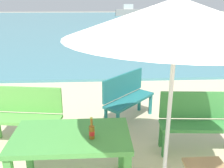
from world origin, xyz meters
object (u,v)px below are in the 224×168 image
(swimmer_person, at_px, (164,43))
(bench_green_left, at_px, (199,119))
(beer_bottle_amber, at_px, (92,131))
(bench_teal_center, at_px, (127,95))
(picnic_table_green, at_px, (72,142))
(boat_sailboat, at_px, (130,11))
(bench_green_right, at_px, (25,112))
(patio_umbrella, at_px, (177,18))

(swimmer_person, bearing_deg, bench_green_left, -101.70)
(bench_green_left, relative_size, swimmer_person, 2.98)
(beer_bottle_amber, height_order, bench_green_left, beer_bottle_amber)
(bench_teal_center, bearing_deg, swimmer_person, 70.42)
(picnic_table_green, relative_size, swimmer_person, 3.41)
(bench_teal_center, relative_size, bench_green_left, 0.92)
(beer_bottle_amber, height_order, boat_sailboat, boat_sailboat)
(bench_green_right, bearing_deg, boat_sailboat, 80.08)
(beer_bottle_amber, distance_m, swimmer_person, 10.71)
(bench_teal_center, height_order, boat_sailboat, boat_sailboat)
(picnic_table_green, distance_m, bench_green_left, 2.02)
(picnic_table_green, height_order, bench_green_left, bench_green_left)
(bench_green_right, bearing_deg, bench_teal_center, 21.25)
(picnic_table_green, height_order, patio_umbrella, patio_umbrella)
(beer_bottle_amber, xyz_separation_m, bench_teal_center, (0.64, 1.90, -0.31))
(beer_bottle_amber, bearing_deg, swimmer_person, 70.63)
(bench_green_right, height_order, boat_sailboat, boat_sailboat)
(boat_sailboat, bearing_deg, picnic_table_green, -98.42)
(patio_umbrella, relative_size, swimmer_person, 5.61)
(bench_green_left, xyz_separation_m, bench_green_right, (-2.75, 0.38, 0.00))
(picnic_table_green, bearing_deg, patio_umbrella, -17.40)
(picnic_table_green, height_order, bench_teal_center, bench_teal_center)
(picnic_table_green, xyz_separation_m, bench_teal_center, (0.89, 1.80, -0.11))
(swimmer_person, bearing_deg, boat_sailboat, 86.00)
(swimmer_person, bearing_deg, bench_green_right, -117.78)
(patio_umbrella, height_order, boat_sailboat, patio_umbrella)
(beer_bottle_amber, height_order, bench_green_right, beer_bottle_amber)
(picnic_table_green, bearing_deg, boat_sailboat, 81.58)
(picnic_table_green, xyz_separation_m, bench_green_left, (1.88, 0.73, -0.11))
(beer_bottle_amber, xyz_separation_m, patio_umbrella, (0.81, -0.23, 1.26))
(bench_green_right, distance_m, swimmer_person, 10.02)
(picnic_table_green, relative_size, boat_sailboat, 0.28)
(patio_umbrella, height_order, bench_teal_center, patio_umbrella)
(patio_umbrella, bearing_deg, beer_bottle_amber, 164.23)
(picnic_table_green, bearing_deg, bench_green_right, 128.04)
(bench_green_right, xyz_separation_m, swimmer_person, (4.67, 8.86, -0.30))
(patio_umbrella, xyz_separation_m, boat_sailboat, (4.81, 40.03, -1.38))
(bench_teal_center, relative_size, boat_sailboat, 0.22)
(swimmer_person, relative_size, boat_sailboat, 0.08)
(bench_teal_center, relative_size, swimmer_person, 2.74)
(picnic_table_green, distance_m, boat_sailboat, 40.13)
(bench_green_left, distance_m, bench_green_right, 2.78)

